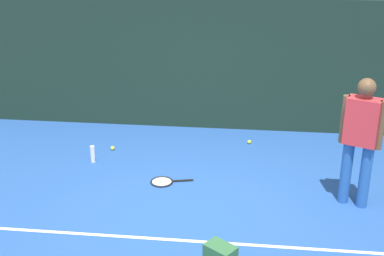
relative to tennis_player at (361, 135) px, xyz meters
The scene contains 8 objects.
ground_plane 2.36m from the tennis_player, 167.19° to the right, with size 12.00×12.00×0.00m, color #234C93.
back_fence 3.29m from the tennis_player, 129.76° to the left, with size 10.00×0.10×2.29m, color #192D23.
court_line 2.56m from the tennis_player, 152.45° to the right, with size 9.00×0.05×0.00m, color white.
tennis_player is the anchor object (origin of this frame).
tennis_racket 2.74m from the tennis_player, behind, with size 0.64×0.39×0.03m.
tennis_ball_near_player 3.91m from the tennis_player, 159.64° to the left, with size 0.07×0.07×0.07m, color #CCE033.
tennis_ball_by_fence 2.46m from the tennis_player, 126.44° to the left, with size 0.07×0.07×0.07m, color #CCE033.
water_bottle 3.92m from the tennis_player, 167.22° to the left, with size 0.07×0.07×0.26m, color white.
Camera 1 is at (0.69, -5.56, 3.37)m, focal length 47.60 mm.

